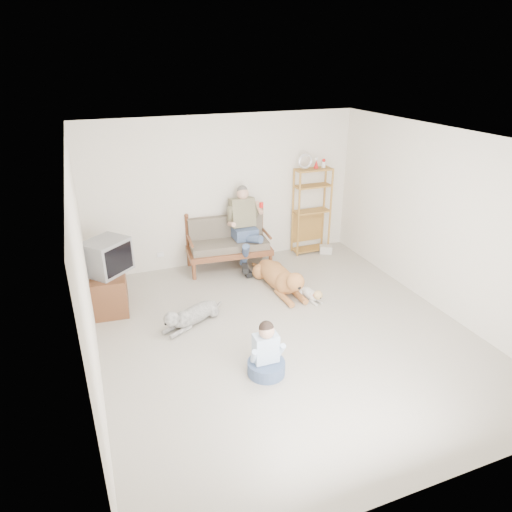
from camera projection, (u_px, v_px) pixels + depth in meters
name	position (u px, v px, depth m)	size (l,w,h in m)	color
floor	(286.00, 334.00, 6.44)	(5.50, 5.50, 0.00)	beige
ceiling	(292.00, 139.00, 5.35)	(5.50, 5.50, 0.00)	silver
wall_back	(225.00, 191.00, 8.25)	(5.00, 5.00, 0.00)	silver
wall_front	(437.00, 371.00, 3.55)	(5.00, 5.00, 0.00)	silver
wall_left	(85.00, 276.00, 5.07)	(5.50, 5.50, 0.00)	silver
wall_right	(442.00, 222.00, 6.72)	(5.50, 5.50, 0.00)	silver
loveseat	(228.00, 242.00, 8.31)	(1.56, 0.83, 0.95)	brown
man	(246.00, 233.00, 8.15)	(0.57, 0.82, 1.32)	#465F80
etagere	(312.00, 210.00, 8.83)	(0.74, 0.32, 1.96)	#A47733
book_stack	(326.00, 249.00, 9.04)	(0.24, 0.17, 0.15)	silver
tv_stand	(110.00, 290.00, 7.02)	(0.58, 0.94, 0.60)	brown
crt_tv	(107.00, 256.00, 6.79)	(0.79, 0.78, 0.51)	slate
wall_outlet	(161.00, 255.00, 8.24)	(0.12, 0.02, 0.08)	white
golden_retriever	(280.00, 278.00, 7.59)	(0.48, 1.70, 0.51)	#A46B39
shaggy_dog	(191.00, 315.00, 6.62)	(1.07, 0.68, 0.36)	silver
terrier	(312.00, 294.00, 7.29)	(0.24, 0.62, 0.23)	silver
child	(266.00, 355.00, 5.54)	(0.47, 0.47, 0.74)	#465F80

